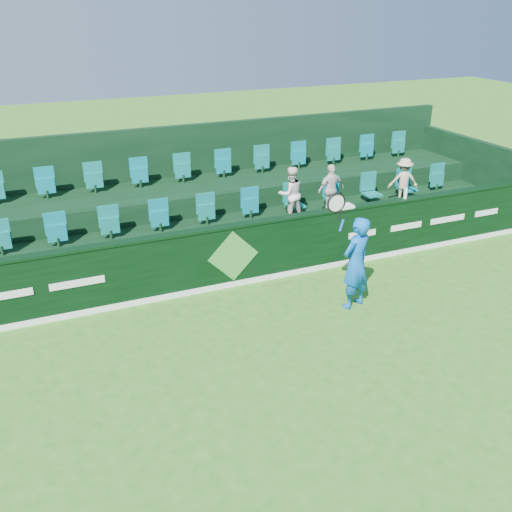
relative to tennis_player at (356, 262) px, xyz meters
name	(u,v)px	position (x,y,z in m)	size (l,w,h in m)	color
ground	(325,394)	(-1.86, -2.22, -0.94)	(60.00, 60.00, 0.00)	#286A19
sponsor_hoarding	(232,255)	(-1.85, 1.78, -0.26)	(16.00, 0.25, 1.35)	black
stand_tier_front	(214,248)	(-1.86, 2.88, -0.54)	(16.00, 2.00, 0.80)	black
stand_tier_back	(189,211)	(-1.86, 4.78, -0.29)	(16.00, 1.80, 1.30)	black
stand_rear	(183,185)	(-1.86, 5.23, 0.28)	(16.00, 4.10, 2.60)	black
seat_row_front	(207,213)	(-1.86, 3.28, 0.16)	(13.50, 0.50, 0.60)	#0F6E68
seat_row_back	(184,171)	(-1.86, 5.08, 0.66)	(13.50, 0.50, 0.60)	#0F6E68
tennis_player	(356,262)	(0.00, 0.00, 0.00)	(1.20, 0.63, 2.47)	blue
spectator_left	(291,194)	(0.04, 2.90, 0.49)	(0.61, 0.48, 1.26)	white
spectator_middle	(331,189)	(1.10, 2.90, 0.47)	(0.71, 0.29, 1.21)	silver
spectator_right	(403,181)	(3.18, 2.90, 0.43)	(0.74, 0.42, 1.14)	tan
towel	(344,206)	(0.79, 1.78, 0.44)	(0.40, 0.26, 0.06)	white
drinks_bottle	(406,193)	(2.40, 1.78, 0.54)	(0.08, 0.08, 0.25)	white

